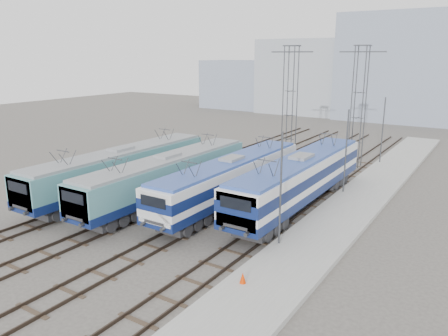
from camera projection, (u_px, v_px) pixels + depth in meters
ground at (147, 228)px, 28.80m from camera, size 160.00×160.00×0.00m
platform at (338, 220)px, 29.94m from camera, size 4.00×70.00×0.30m
locomotive_far_left at (120, 168)px, 35.25m from camera, size 2.87×18.12×3.41m
locomotive_center_left at (167, 175)px, 33.28m from camera, size 2.81×17.72×3.34m
locomotive_center_right at (231, 177)px, 32.57m from camera, size 2.77×17.47×3.28m
locomotive_far_right at (300, 177)px, 32.15m from camera, size 2.95×18.64×3.50m
catenary_tower_west at (290, 99)px, 45.04m from camera, size 4.50×1.20×12.00m
catenary_tower_east at (359, 101)px, 43.27m from camera, size 4.50×1.20×12.00m
mast_front at (281, 192)px, 25.05m from camera, size 0.12×0.12×7.00m
mast_mid at (346, 153)px, 34.82m from camera, size 0.12×0.12×7.00m
mast_rear at (382, 132)px, 44.59m from camera, size 0.12×0.12×7.00m
safety_cone at (243, 278)px, 21.25m from camera, size 0.31×0.31×0.56m
building_west at (310, 77)px, 84.85m from camera, size 18.00×12.00×14.00m
building_center at (409, 68)px, 74.93m from camera, size 22.00×14.00×18.00m
building_far_west at (239, 84)px, 93.72m from camera, size 14.00×10.00×10.00m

